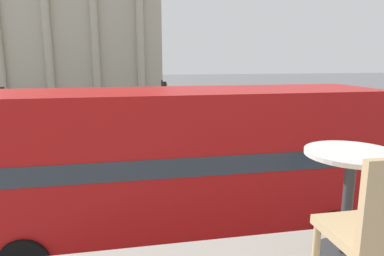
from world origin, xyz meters
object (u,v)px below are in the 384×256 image
cafe_chair_0 (379,231)px  traffic_light_near (1,122)px  pedestrian_black (73,141)px  traffic_light_mid (163,98)px  plaza_building_left (56,2)px  car_silver (266,124)px  car_navy (171,103)px  cafe_dining_table (350,180)px  pedestrian_red (221,110)px  double_decker_bus (182,159)px

cafe_chair_0 → traffic_light_near: (-5.70, 12.11, -1.47)m
pedestrian_black → traffic_light_mid: bearing=111.2°
cafe_chair_0 → traffic_light_mid: (1.23, 20.90, -1.77)m
plaza_building_left → traffic_light_mid: plaza_building_left is taller
cafe_chair_0 → plaza_building_left: 50.80m
car_silver → traffic_light_mid: bearing=13.0°
car_navy → pedestrian_black: pedestrian_black is taller
cafe_dining_table → plaza_building_left: (-10.13, 48.57, 8.07)m
pedestrian_black → car_navy: bearing=128.0°
plaza_building_left → pedestrian_red: size_ratio=15.60×
traffic_light_mid → car_navy: 9.96m
car_silver → pedestrian_red: bearing=-36.9°
traffic_light_near → traffic_light_mid: traffic_light_near is taller
traffic_light_mid → pedestrian_red: traffic_light_mid is taller
cafe_dining_table → plaza_building_left: size_ratio=0.03×
cafe_dining_table → double_decker_bus: bearing=90.5°
cafe_chair_0 → cafe_dining_table: bearing=68.5°
cafe_dining_table → car_navy: size_ratio=0.17×
cafe_dining_table → cafe_chair_0: (-0.27, -0.60, -0.02)m
cafe_dining_table → cafe_chair_0: 0.66m
traffic_light_mid → car_silver: traffic_light_mid is taller
pedestrian_black → pedestrian_red: bearing=101.8°
double_decker_bus → car_navy: bearing=81.6°
car_silver → pedestrian_black: size_ratio=2.36×
traffic_light_mid → car_navy: (1.78, 9.68, -1.56)m
double_decker_bus → traffic_light_near: 7.76m
cafe_chair_0 → traffic_light_near: cafe_chair_0 is taller
plaza_building_left → traffic_light_near: size_ratio=6.94×
double_decker_bus → plaza_building_left: plaza_building_left is taller
traffic_light_near → pedestrian_red: size_ratio=2.25×
double_decker_bus → traffic_light_mid: (1.02, 13.81, -0.02)m
cafe_dining_table → car_silver: (7.31, 18.27, -3.35)m
cafe_chair_0 → traffic_light_mid: bearing=89.1°
car_navy → pedestrian_black: bearing=64.2°
cafe_chair_0 → car_navy: 30.90m
cafe_chair_0 → traffic_light_near: 13.46m
plaza_building_left → car_silver: size_ratio=6.49×
traffic_light_mid → pedestrian_black: bearing=-130.2°
cafe_chair_0 → pedestrian_red: (5.81, 23.18, -3.02)m
plaza_building_left → pedestrian_red: (15.67, -25.99, -11.11)m
double_decker_bus → car_silver: double_decker_bus is taller
car_silver → pedestrian_black: bearing=49.4°
plaza_building_left → traffic_light_near: bearing=-83.6°
plaza_building_left → car_silver: bearing=-60.1°
double_decker_bus → traffic_light_mid: bearing=84.1°
cafe_dining_table → traffic_light_near: bearing=117.4°
pedestrian_black → pedestrian_red: 12.49m
traffic_light_mid → car_silver: 6.84m
plaza_building_left → car_navy: size_ratio=6.49×
traffic_light_near → traffic_light_mid: 11.20m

